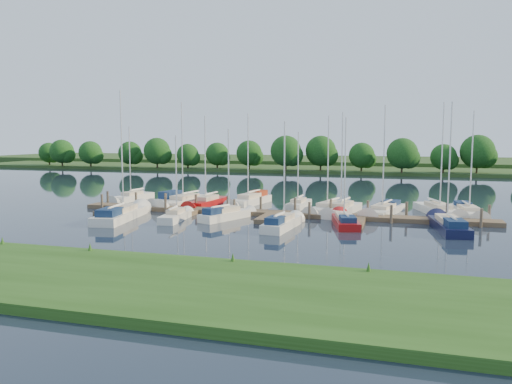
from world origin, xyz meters
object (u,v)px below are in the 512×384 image
(dock, at_px, (273,214))
(sailboat_n_5, at_px, (298,205))
(sailboat_n_0, at_px, (132,198))
(motorboat, at_px, (169,201))
(sailboat_s_2, at_px, (226,216))

(dock, xyz_separation_m, sailboat_n_5, (1.19, 6.30, 0.07))
(sailboat_n_5, bearing_deg, sailboat_n_0, 1.77)
(dock, xyz_separation_m, motorboat, (-13.24, 5.24, 0.17))
(sailboat_s_2, bearing_deg, dock, 59.54)
(sailboat_n_0, distance_m, sailboat_s_2, 17.85)
(dock, bearing_deg, sailboat_n_0, 160.25)
(dock, distance_m, sailboat_n_5, 6.41)
(dock, relative_size, sailboat_s_2, 4.66)
(sailboat_s_2, bearing_deg, sailboat_n_5, 84.31)
(motorboat, bearing_deg, sailboat_n_0, -2.32)
(sailboat_s_2, bearing_deg, motorboat, 162.51)
(sailboat_n_5, height_order, sailboat_s_2, sailboat_s_2)
(sailboat_n_0, distance_m, motorboat, 5.74)
(sailboat_n_0, relative_size, sailboat_s_2, 1.05)
(sailboat_n_0, bearing_deg, sailboat_n_5, -173.74)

